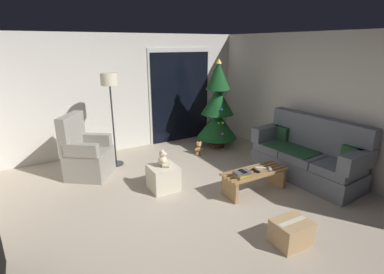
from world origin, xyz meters
name	(u,v)px	position (x,y,z in m)	size (l,w,h in m)	color
ground_plane	(192,210)	(0.00, 0.00, 0.00)	(7.00, 7.00, 0.00)	#B2A38E
wall_back	(122,94)	(0.00, 3.06, 1.25)	(5.72, 0.12, 2.50)	silver
wall_right	(331,105)	(2.86, 0.00, 1.25)	(0.12, 6.00, 2.50)	silver
patio_door_frame	(180,95)	(1.40, 2.99, 1.10)	(1.60, 0.02, 2.20)	silver
patio_door_glass	(181,98)	(1.40, 2.97, 1.05)	(1.50, 0.02, 2.10)	black
couch	(308,156)	(2.32, -0.06, 0.40)	(0.90, 1.98, 1.08)	slate
coffee_table	(255,178)	(1.15, -0.01, 0.25)	(1.10, 0.40, 0.37)	#9E7547
remote_silver	(270,169)	(1.39, -0.09, 0.38)	(0.04, 0.16, 0.02)	#ADADB2
remote_black	(256,171)	(1.14, -0.04, 0.38)	(0.04, 0.16, 0.02)	black
remote_white	(260,168)	(1.27, 0.01, 0.38)	(0.04, 0.16, 0.02)	silver
book_stack	(242,174)	(0.83, -0.08, 0.41)	(0.26, 0.17, 0.09)	#B79333
cell_phone	(243,171)	(0.83, -0.08, 0.46)	(0.07, 0.14, 0.01)	black
christmas_tree	(217,109)	(1.86, 2.09, 0.88)	(0.92, 0.92, 2.00)	#4C1E19
armchair	(86,155)	(-1.06, 1.95, 0.40)	(0.96, 0.96, 1.13)	gray
floor_lamp	(110,88)	(-0.46, 2.21, 1.51)	(0.32, 0.32, 1.78)	#2D2D30
ottoman	(163,178)	(-0.08, 0.81, 0.20)	(0.44, 0.44, 0.40)	beige
teddy_bear_cream	(163,159)	(-0.07, 0.80, 0.52)	(0.22, 0.21, 0.29)	beige
teddy_bear_honey_by_tree	(199,149)	(1.25, 1.87, 0.12)	(0.20, 0.21, 0.29)	tan
cardboard_box_taped_mid_floor	(291,232)	(0.65, -1.22, 0.15)	(0.44, 0.35, 0.31)	tan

